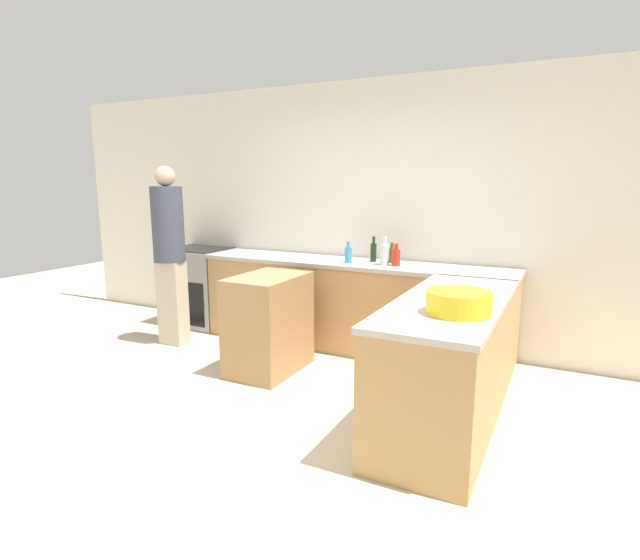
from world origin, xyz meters
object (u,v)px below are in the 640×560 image
at_px(island_table, 269,324).
at_px(olive_oil_bottle, 392,255).
at_px(hot_sauce_bottle, 396,257).
at_px(dish_soap_bottle, 348,254).
at_px(wine_bottle_dark, 373,252).
at_px(range_oven, 199,286).
at_px(mixing_bowl, 459,302).
at_px(vinegar_bottle_clear, 384,254).
at_px(person_by_range, 169,249).

relative_size(island_table, olive_oil_bottle, 4.44).
distance_m(hot_sauce_bottle, dish_soap_bottle, 0.48).
relative_size(hot_sauce_bottle, wine_bottle_dark, 0.85).
bearing_deg(wine_bottle_dark, range_oven, -177.75).
bearing_deg(mixing_bowl, olive_oil_bottle, 120.78).
height_order(mixing_bowl, olive_oil_bottle, olive_oil_bottle).
bearing_deg(mixing_bowl, hot_sauce_bottle, 120.73).
height_order(mixing_bowl, hot_sauce_bottle, hot_sauce_bottle).
bearing_deg(dish_soap_bottle, wine_bottle_dark, 42.07).
bearing_deg(vinegar_bottle_clear, wine_bottle_dark, 139.83).
bearing_deg(dish_soap_bottle, person_by_range, -159.36).
height_order(hot_sauce_bottle, dish_soap_bottle, hot_sauce_bottle).
bearing_deg(range_oven, olive_oil_bottle, 2.53).
xyz_separation_m(hot_sauce_bottle, vinegar_bottle_clear, (-0.12, -0.00, 0.02)).
relative_size(olive_oil_bottle, person_by_range, 0.11).
distance_m(range_oven, hot_sauce_bottle, 2.52).
xyz_separation_m(wine_bottle_dark, dish_soap_bottle, (-0.20, -0.18, -0.02)).
bearing_deg(olive_oil_bottle, wine_bottle_dark, -174.27).
bearing_deg(wine_bottle_dark, dish_soap_bottle, -137.93).
distance_m(vinegar_bottle_clear, dish_soap_bottle, 0.36).
bearing_deg(mixing_bowl, dish_soap_bottle, 133.09).
relative_size(hot_sauce_bottle, olive_oil_bottle, 1.08).
bearing_deg(olive_oil_bottle, dish_soap_bottle, -152.89).
height_order(olive_oil_bottle, dish_soap_bottle, dish_soap_bottle).
bearing_deg(island_table, mixing_bowl, -19.78).
xyz_separation_m(mixing_bowl, wine_bottle_dark, (-1.18, 1.65, 0.03)).
xyz_separation_m(mixing_bowl, vinegar_bottle_clear, (-1.02, 1.51, 0.04)).
relative_size(dish_soap_bottle, person_by_range, 0.11).
xyz_separation_m(hot_sauce_bottle, wine_bottle_dark, (-0.28, 0.14, 0.02)).
distance_m(mixing_bowl, wine_bottle_dark, 2.03).
relative_size(range_oven, wine_bottle_dark, 3.64).
bearing_deg(range_oven, wine_bottle_dark, 2.25).
height_order(range_oven, dish_soap_bottle, dish_soap_bottle).
bearing_deg(hot_sauce_bottle, mixing_bowl, -59.27).
bearing_deg(hot_sauce_bottle, person_by_range, -162.60).
bearing_deg(vinegar_bottle_clear, island_table, -131.43).
distance_m(range_oven, dish_soap_bottle, 2.06).
relative_size(range_oven, olive_oil_bottle, 4.64).
xyz_separation_m(island_table, dish_soap_bottle, (0.41, 0.83, 0.55)).
relative_size(range_oven, dish_soap_bottle, 4.41).
bearing_deg(hot_sauce_bottle, range_oven, 178.82).
xyz_separation_m(dish_soap_bottle, person_by_range, (-1.72, -0.65, 0.03)).
xyz_separation_m(mixing_bowl, person_by_range, (-3.10, 0.83, 0.04)).
xyz_separation_m(vinegar_bottle_clear, dish_soap_bottle, (-0.36, -0.04, -0.03)).
relative_size(hot_sauce_bottle, vinegar_bottle_clear, 0.77).
distance_m(wine_bottle_dark, olive_oil_bottle, 0.19).
bearing_deg(vinegar_bottle_clear, olive_oil_bottle, 81.65).
relative_size(range_oven, person_by_range, 0.50).
height_order(island_table, mixing_bowl, mixing_bowl).
bearing_deg(person_by_range, island_table, -8.00).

